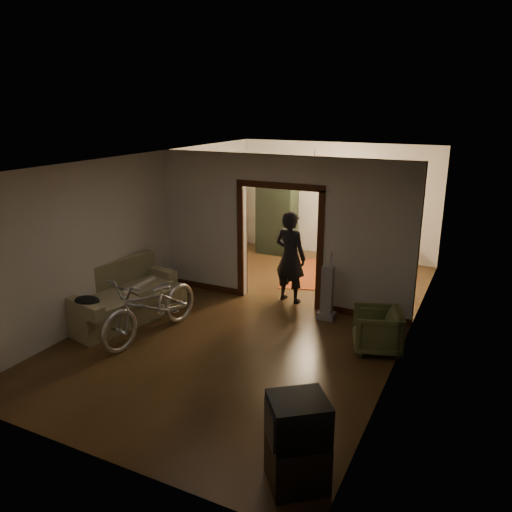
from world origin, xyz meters
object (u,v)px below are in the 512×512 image
Objects in this scene: sofa at (124,293)px; armchair at (377,330)px; bicycle at (152,305)px; person at (290,257)px; desk at (370,247)px; locker at (277,217)px.

sofa is 2.90× the size of armchair.
armchair is (3.42, 1.13, -0.21)m from bicycle.
armchair is 0.41× the size of person.
armchair is at bearing -55.76° from desk.
armchair is 2.42m from person.
armchair is 4.46m from desk.
sofa is 1.19× the size of person.
desk is at bearing 74.80° from bicycle.
sofa is at bearing -98.94° from locker.
person is at bearing -61.78° from locker.
bicycle is at bearing -9.26° from sofa.
person is 1.60× the size of desk.
desk is at bearing 3.69° from locker.
person reaches higher than desk.
person is (1.44, 2.41, 0.35)m from bicycle.
sofa is at bearing 53.12° from person.
armchair is at bearing -49.66° from locker.
desk is (-1.16, 4.30, 0.08)m from armchair.
bicycle is 3.61m from armchair.
locker is at bearing 98.51° from bicycle.
locker is at bearing 93.49° from sofa.
armchair is at bearing 158.67° from person.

